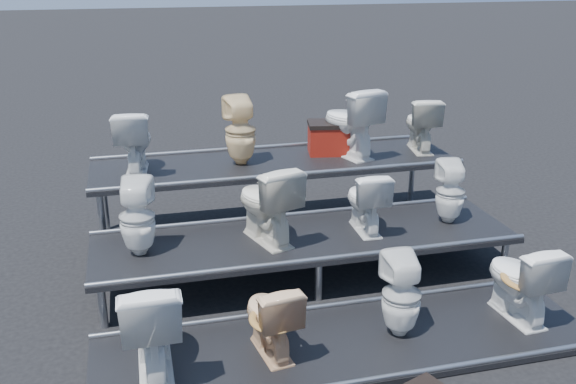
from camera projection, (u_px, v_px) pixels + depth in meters
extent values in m
plane|color=black|center=(305.00, 277.00, 6.59)|extent=(80.00, 80.00, 0.00)
cube|color=black|center=(346.00, 343.00, 5.40)|extent=(4.20, 1.20, 0.06)
cube|color=black|center=(305.00, 257.00, 6.51)|extent=(4.20, 1.20, 0.46)
cube|color=black|center=(276.00, 195.00, 7.63)|extent=(4.20, 1.20, 0.86)
imported|color=white|center=(151.00, 323.00, 4.88)|extent=(0.46, 0.81, 0.82)
imported|color=tan|center=(270.00, 317.00, 5.12)|extent=(0.45, 0.68, 0.65)
imported|color=white|center=(401.00, 295.00, 5.37)|extent=(0.34, 0.35, 0.73)
imported|color=white|center=(520.00, 279.00, 5.63)|extent=(0.46, 0.75, 0.74)
imported|color=white|center=(137.00, 217.00, 5.93)|extent=(0.39, 0.40, 0.74)
imported|color=beige|center=(266.00, 203.00, 6.21)|extent=(0.65, 0.87, 0.79)
imported|color=white|center=(366.00, 200.00, 6.47)|extent=(0.38, 0.65, 0.65)
imported|color=white|center=(450.00, 192.00, 6.68)|extent=(0.34, 0.35, 0.67)
imported|color=white|center=(134.00, 141.00, 6.99)|extent=(0.47, 0.73, 0.70)
imported|color=beige|center=(240.00, 131.00, 7.25)|extent=(0.39, 0.40, 0.78)
imported|color=white|center=(350.00, 122.00, 7.55)|extent=(0.67, 0.91, 0.83)
imported|color=beige|center=(421.00, 124.00, 7.79)|extent=(0.48, 0.71, 0.66)
cube|color=maroon|center=(328.00, 140.00, 7.73)|extent=(0.53, 0.45, 0.34)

